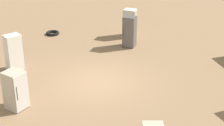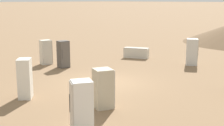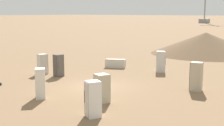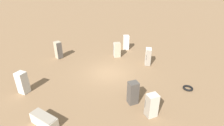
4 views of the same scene
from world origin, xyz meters
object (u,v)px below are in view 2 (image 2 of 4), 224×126
Objects in this scene: discarded_fridge_0 at (25,78)px; discarded_fridge_6 at (63,54)px; discarded_fridge_4 at (82,107)px; discarded_fridge_1 at (192,52)px; discarded_fridge_5 at (103,88)px; discarded_fridge_3 at (46,52)px; discarded_fridge_7 at (136,53)px.

discarded_fridge_0 reaches higher than discarded_fridge_6.
discarded_fridge_4 is at bearing -57.07° from discarded_fridge_0.
discarded_fridge_6 is (3.98, -5.03, -0.03)m from discarded_fridge_0.
discarded_fridge_1 is 1.10× the size of discarded_fridge_5.
discarded_fridge_0 is at bearing -30.58° from discarded_fridge_3.
discarded_fridge_1 is 8.47m from discarded_fridge_6.
discarded_fridge_7 is (-1.12, -5.88, -0.48)m from discarded_fridge_6.
discarded_fridge_3 reaches higher than discarded_fridge_7.
discarded_fridge_6 is 0.89× the size of discarded_fridge_7.
discarded_fridge_4 reaches higher than discarded_fridge_5.
discarded_fridge_5 reaches higher than discarded_fridge_7.
discarded_fridge_7 is at bearing 179.63° from discarded_fridge_6.
discarded_fridge_7 is at bearing 146.57° from discarded_fridge_5.
discarded_fridge_1 is 1.00× the size of discarded_fridge_4.
discarded_fridge_6 is (5.48, 6.46, -0.02)m from discarded_fridge_1.
discarded_fridge_5 is (-1.88, 9.92, -0.08)m from discarded_fridge_1.
discarded_fridge_4 is 10.28m from discarded_fridge_6.
discarded_fridge_0 is 0.92× the size of discarded_fridge_7.
discarded_fridge_0 reaches higher than discarded_fridge_7.
discarded_fridge_4 is (-10.27, 5.41, 0.06)m from discarded_fridge_3.
discarded_fridge_4 is at bearing -37.24° from discarded_fridge_5.
discarded_fridge_0 is 1.01× the size of discarded_fridge_4.
discarded_fridge_5 is at bearing -9.91° from discarded_fridge_3.
discarded_fridge_6 reaches higher than discarded_fridge_5.
discarded_fridge_3 is 0.95× the size of discarded_fridge_6.
discarded_fridge_0 is at bearing -11.34° from discarded_fridge_7.
discarded_fridge_6 is (-1.66, -0.22, 0.04)m from discarded_fridge_3.
discarded_fridge_3 is 1.68m from discarded_fridge_6.
discarded_fridge_5 is 0.83× the size of discarded_fridge_7.
discarded_fridge_0 is 1.01× the size of discarded_fridge_1.
discarded_fridge_6 is at bearing 78.66° from discarded_fridge_0.
discarded_fridge_4 is at bearing -19.18° from discarded_fridge_1.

